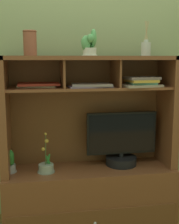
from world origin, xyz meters
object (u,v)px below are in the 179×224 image
Objects in this scene: potted_fern at (9,161)px; tv_monitor at (121,144)px; media_console at (89,174)px; magazine_stack_right at (38,85)px; diffuser_bottle at (146,49)px; potted_orchid at (46,167)px; potted_succulent at (89,45)px; magazine_stack_centre at (91,85)px; magazine_stack_left at (141,82)px; ceramic_vase at (30,43)px.

tv_monitor is at bearing 1.10° from potted_fern.
magazine_stack_right is at bearing 174.63° from media_console.
potted_fern is 0.70× the size of diffuser_bottle.
potted_succulent is at bearing 6.38° from potted_orchid.
tv_monitor is at bearing -2.41° from magazine_stack_right.
magazine_stack_left is at bearing -1.84° from magazine_stack_centre.
potted_succulent is at bearing -0.77° from potted_fern.
tv_monitor is at bearing 12.66° from magazine_stack_centre.
magazine_stack_right is (-0.79, 0.10, -0.02)m from magazine_stack_left.
media_console is 0.37m from potted_orchid.
media_console is 7.42× the size of potted_fern.
potted_orchid is at bearing -174.04° from tv_monitor.
potted_orchid is at bearing -173.62° from potted_succulent.
magazine_stack_centre is at bearing -167.34° from tv_monitor.
potted_orchid is 0.99m from magazine_stack_left.
magazine_stack_right is at bearing 10.65° from potted_fern.
magazine_stack_left is (0.75, -0.01, 0.65)m from potted_orchid.
potted_fern is at bearing 176.10° from magazine_stack_centre.
ceramic_vase is at bearing 161.17° from potted_orchid.
ceramic_vase reaches higher than potted_orchid.
tv_monitor is 0.57m from magazine_stack_centre.
ceramic_vase is at bearing -179.01° from potted_succulent.
potted_succulent is (0.63, -0.01, 0.88)m from potted_fern.
media_console is 4.27× the size of potted_orchid.
magazine_stack_centre reaches higher than potted_fern.
media_console is 2.37× the size of tv_monitor.
tv_monitor is at bearing 1.91° from media_console.
potted_fern is at bearing 176.89° from magazine_stack_left.
ceramic_vase is (-0.09, 0.03, 0.94)m from potted_orchid.
potted_orchid is at bearing -179.30° from magazine_stack_centre.
tv_monitor is 0.79m from diffuser_bottle.
media_console is 0.36m from tv_monitor.
media_console is 1.14m from ceramic_vase.
magazine_stack_centre is 1.05× the size of magazine_stack_right.
magazine_stack_centre is 1.70× the size of potted_succulent.
diffuser_bottle is 1.45× the size of ceramic_vase.
media_console is 0.65m from potted_fern.
magazine_stack_left is at bearing -141.82° from diffuser_bottle.
magazine_stack_right is (-0.39, 0.09, 0.00)m from magazine_stack_centre.
diffuser_bottle is (0.83, -0.06, 0.27)m from magazine_stack_right.
magazine_stack_right reaches higher than tv_monitor.
potted_fern is 0.91m from ceramic_vase.
magazine_stack_left is 0.89m from ceramic_vase.
potted_fern is 0.86m from magazine_stack_centre.
potted_succulent is (-0.40, 0.05, 0.28)m from magazine_stack_left.
ceramic_vase reaches higher than magazine_stack_centre.
magazine_stack_left is 1.79× the size of ceramic_vase.
diffuser_bottle is (0.44, 0.02, 0.28)m from magazine_stack_centre.
potted_fern is 0.57× the size of magazine_stack_right.
potted_orchid reaches higher than potted_fern.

